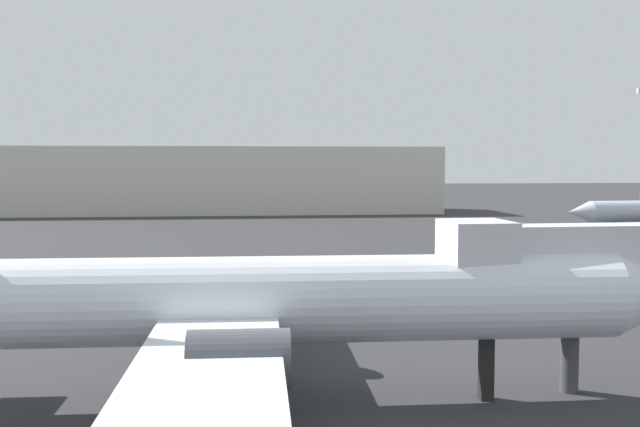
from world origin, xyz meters
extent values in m
cylinder|color=silver|center=(-1.28, 15.35, 3.93)|extent=(26.84, 4.05, 3.19)
cube|color=silver|center=(-2.62, 15.39, 3.45)|extent=(5.04, 30.55, 0.23)
cylinder|color=#4C4C54|center=(-1.63, 21.14, 3.29)|extent=(2.99, 1.85, 1.76)
cylinder|color=#4C4C54|center=(-2.00, 9.58, 3.29)|extent=(2.99, 1.85, 1.76)
cube|color=black|center=(7.27, 15.07, 1.17)|extent=(0.50, 0.50, 2.33)
cube|color=black|center=(-2.56, 17.34, 1.17)|extent=(0.50, 0.50, 2.33)
cube|color=black|center=(-2.68, 13.44, 1.17)|extent=(0.50, 0.50, 2.33)
cone|color=#B2BCCC|center=(40.68, 76.13, 2.80)|extent=(3.15, 2.90, 2.70)
cube|color=black|center=(45.56, 76.47, 0.72)|extent=(0.40, 0.40, 1.45)
cube|color=silver|center=(6.99, 15.54, 5.33)|extent=(2.46, 2.86, 2.80)
cylinder|color=#3F3F44|center=(10.83, 15.63, 2.07)|extent=(0.70, 0.70, 4.13)
cube|color=beige|center=(-11.04, 122.25, 5.85)|extent=(90.39, 18.10, 11.71)
camera|label=1|loc=(-2.08, -11.28, 8.91)|focal=41.37mm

